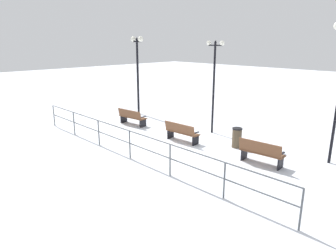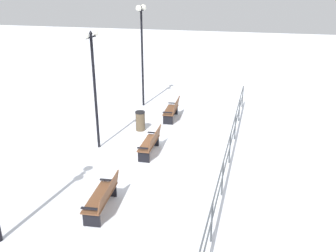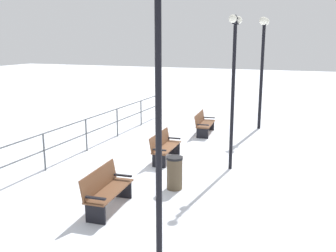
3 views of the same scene
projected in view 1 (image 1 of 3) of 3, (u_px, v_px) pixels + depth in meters
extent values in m
plane|color=white|center=(184.00, 141.00, 14.04)|extent=(80.00, 80.00, 0.00)
cube|color=brown|center=(262.00, 152.00, 11.28)|extent=(0.63, 1.65, 0.04)
cube|color=brown|center=(260.00, 148.00, 11.03)|extent=(0.24, 1.62, 0.47)
cube|color=black|center=(280.00, 163.00, 10.89)|extent=(0.45, 0.08, 0.45)
cube|color=black|center=(244.00, 154.00, 11.80)|extent=(0.45, 0.08, 0.45)
cube|color=black|center=(282.00, 154.00, 10.82)|extent=(0.46, 0.10, 0.04)
cube|color=black|center=(245.00, 145.00, 11.72)|extent=(0.46, 0.10, 0.04)
cube|color=brown|center=(183.00, 132.00, 13.85)|extent=(0.55, 1.70, 0.04)
cube|color=brown|center=(179.00, 128.00, 13.62)|extent=(0.20, 1.68, 0.44)
cube|color=black|center=(196.00, 140.00, 13.43)|extent=(0.42, 0.07, 0.43)
cube|color=black|center=(171.00, 134.00, 14.39)|extent=(0.42, 0.07, 0.43)
cube|color=black|center=(196.00, 133.00, 13.35)|extent=(0.42, 0.09, 0.04)
cube|color=black|center=(171.00, 127.00, 14.32)|extent=(0.42, 0.09, 0.04)
cube|color=brown|center=(133.00, 117.00, 16.65)|extent=(0.68, 1.73, 0.04)
cube|color=brown|center=(129.00, 114.00, 16.39)|extent=(0.28, 1.69, 0.43)
cube|color=black|center=(143.00, 123.00, 16.24)|extent=(0.47, 0.10, 0.42)
cube|color=black|center=(124.00, 119.00, 17.16)|extent=(0.47, 0.10, 0.42)
cube|color=black|center=(143.00, 117.00, 16.17)|extent=(0.47, 0.12, 0.04)
cube|color=black|center=(124.00, 113.00, 17.09)|extent=(0.47, 0.12, 0.04)
cylinder|color=black|center=(214.00, 89.00, 14.73)|extent=(0.10, 0.10, 4.33)
cylinder|color=black|center=(215.00, 45.00, 14.19)|extent=(0.06, 0.76, 0.06)
sphere|color=white|center=(222.00, 43.00, 13.90)|extent=(0.22, 0.22, 0.22)
sphere|color=white|center=(209.00, 43.00, 14.42)|extent=(0.22, 0.22, 0.22)
cone|color=black|center=(215.00, 41.00, 14.14)|extent=(0.14, 0.14, 0.12)
cylinder|color=black|center=(138.00, 78.00, 18.69)|extent=(0.13, 0.13, 4.49)
cylinder|color=black|center=(137.00, 42.00, 18.12)|extent=(0.08, 0.69, 0.08)
sphere|color=white|center=(141.00, 39.00, 17.84)|extent=(0.32, 0.32, 0.32)
sphere|color=white|center=(133.00, 39.00, 18.32)|extent=(0.32, 0.32, 0.32)
cone|color=black|center=(137.00, 38.00, 18.07)|extent=(0.19, 0.19, 0.12)
cylinder|color=#4C5156|center=(301.00, 210.00, 7.25)|extent=(0.05, 0.05, 1.11)
cylinder|color=#4C5156|center=(224.00, 181.00, 8.77)|extent=(0.05, 0.05, 1.11)
cylinder|color=#4C5156|center=(170.00, 160.00, 10.29)|extent=(0.05, 0.05, 1.11)
cylinder|color=#4C5156|center=(130.00, 145.00, 11.81)|extent=(0.05, 0.05, 1.11)
cylinder|color=#4C5156|center=(99.00, 133.00, 13.33)|extent=(0.05, 0.05, 1.11)
cylinder|color=#4C5156|center=(74.00, 123.00, 14.85)|extent=(0.05, 0.05, 1.11)
cylinder|color=#4C5156|center=(54.00, 116.00, 16.37)|extent=(0.05, 0.05, 1.11)
cylinder|color=#4C5156|center=(129.00, 131.00, 11.66)|extent=(0.04, 13.23, 0.04)
cylinder|color=#4C5156|center=(130.00, 143.00, 11.80)|extent=(0.04, 13.23, 0.04)
cylinder|color=brown|center=(237.00, 138.00, 13.09)|extent=(0.40, 0.40, 0.80)
cylinder|color=black|center=(237.00, 129.00, 12.98)|extent=(0.42, 0.42, 0.06)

